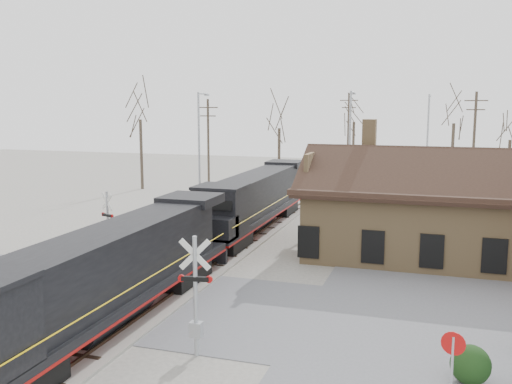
{
  "coord_description": "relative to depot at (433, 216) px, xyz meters",
  "views": [
    {
      "loc": [
        12.09,
        -22.01,
        8.8
      ],
      "look_at": [
        2.14,
        9.0,
        3.78
      ],
      "focal_mm": 40.0,
      "sensor_mm": 36.0,
      "label": 1
    }
  ],
  "objects": [
    {
      "name": "streetlight_c",
      "position": [
        -1.0,
        24.92,
        3.03
      ],
      "size": [
        0.25,
        2.04,
        9.79
      ],
      "color": "#A5A8AD",
      "rests_on": "ground"
    },
    {
      "name": "ground",
      "position": [
        -11.99,
        -12.0,
        -2.41
      ],
      "size": [
        140.0,
        140.0,
        0.0
      ],
      "primitive_type": "plane",
      "color": "#A9A499",
      "rests_on": "ground"
    },
    {
      "name": "tree_b",
      "position": [
        -16.59,
        26.28,
        4.82
      ],
      "size": [
        4.15,
        4.15,
        10.16
      ],
      "color": "#382D23",
      "rests_on": "ground"
    },
    {
      "name": "tree_a",
      "position": [
        -29.42,
        18.79,
        6.03
      ],
      "size": [
        4.84,
        4.84,
        11.85
      ],
      "color": "#382D23",
      "rests_on": "ground"
    },
    {
      "name": "crossbuck_far",
      "position": [
        -17.69,
        -6.28,
        -0.56
      ],
      "size": [
        1.05,
        0.53,
        3.92
      ],
      "rotation": [
        0.0,
        0.0,
        2.72
      ],
      "color": "#A5A8AD",
      "rests_on": "ground"
    },
    {
      "name": "utility_pole_c",
      "position": [
        3.1,
        20.99,
        2.78
      ],
      "size": [
        2.0,
        0.24,
        9.93
      ],
      "color": "#382D23",
      "rests_on": "ground"
    },
    {
      "name": "streetlight_b",
      "position": [
        -6.69,
        11.71,
        3.06
      ],
      "size": [
        0.25,
        2.04,
        9.85
      ],
      "color": "#A5A8AD",
      "rests_on": "ground"
    },
    {
      "name": "crossbuck_near",
      "position": [
        -7.73,
        -16.52,
        -0.39
      ],
      "size": [
        1.23,
        0.33,
        4.34
      ],
      "rotation": [
        0.0,
        0.0,
        0.18
      ],
      "color": "#A5A8AD",
      "rests_on": "ground"
    },
    {
      "name": "hedge_a",
      "position": [
        1.38,
        -15.74,
        -1.77
      ],
      "size": [
        1.27,
        1.27,
        1.27
      ],
      "primitive_type": "sphere",
      "color": "black",
      "rests_on": "ground"
    },
    {
      "name": "utility_pole_a",
      "position": [
        -21.06,
        16.86,
        2.46
      ],
      "size": [
        2.0,
        0.24,
        9.3
      ],
      "color": "#382D23",
      "rests_on": "ground"
    },
    {
      "name": "track_main",
      "position": [
        -11.99,
        3.0,
        -2.34
      ],
      "size": [
        3.4,
        90.0,
        0.24
      ],
      "color": "#A9A499",
      "rests_on": "ground"
    },
    {
      "name": "road",
      "position": [
        -11.99,
        -12.0,
        -2.39
      ],
      "size": [
        60.0,
        9.0,
        0.03
      ],
      "primitive_type": "cube",
      "color": "slate",
      "rests_on": "ground"
    },
    {
      "name": "locomotive_trailing",
      "position": [
        -11.99,
        3.1,
        -0.23
      ],
      "size": [
        2.79,
        18.7,
        3.93
      ],
      "color": "black",
      "rests_on": "ground"
    },
    {
      "name": "tree_e",
      "position": [
        6.85,
        27.85,
        3.74
      ],
      "size": [
        3.53,
        3.53,
        8.65
      ],
      "color": "#382D23",
      "rests_on": "ground"
    },
    {
      "name": "track_siding",
      "position": [
        -16.49,
        3.0,
        -2.34
      ],
      "size": [
        3.4,
        90.0,
        0.24
      ],
      "color": "#A9A499",
      "rests_on": "ground"
    },
    {
      "name": "streetlight_a",
      "position": [
        -17.76,
        7.18,
        3.0
      ],
      "size": [
        0.25,
        2.04,
        9.73
      ],
      "color": "#A5A8AD",
      "rests_on": "ground"
    },
    {
      "name": "utility_pole_b",
      "position": [
        -9.64,
        30.19,
        2.84
      ],
      "size": [
        2.0,
        0.24,
        10.04
      ],
      "color": "#382D23",
      "rests_on": "ground"
    },
    {
      "name": "do_not_enter_sign",
      "position": [
        0.76,
        -17.55,
        -0.77
      ],
      "size": [
        0.7,
        0.2,
        2.37
      ],
      "rotation": [
        0.0,
        0.0,
        -0.23
      ],
      "color": "#A5A8AD",
      "rests_on": "ground"
    },
    {
      "name": "locomotive_lead",
      "position": [
        -11.99,
        -15.87,
        -0.23
      ],
      "size": [
        2.79,
        18.7,
        4.15
      ],
      "color": "black",
      "rests_on": "ground"
    },
    {
      "name": "tree_d",
      "position": [
        1.47,
        28.59,
        5.58
      ],
      "size": [
        4.58,
        4.58,
        11.21
      ],
      "color": "#382D23",
      "rests_on": "ground"
    },
    {
      "name": "tree_c",
      "position": [
        -10.1,
        37.64,
        5.32
      ],
      "size": [
        4.43,
        4.43,
        10.85
      ],
      "color": "#382D23",
      "rests_on": "ground"
    },
    {
      "name": "depot",
      "position": [
        0.0,
        0.0,
        0.0
      ],
      "size": [
        15.2,
        9.31,
        7.9
      ],
      "color": "#A18053",
      "rests_on": "ground"
    }
  ]
}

